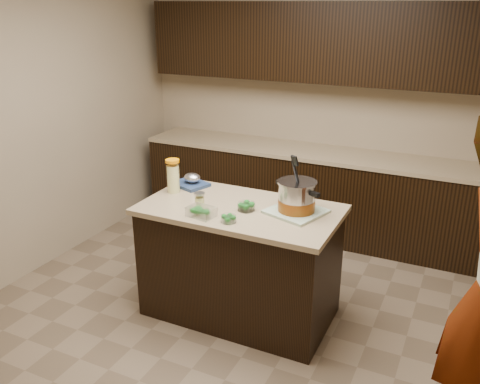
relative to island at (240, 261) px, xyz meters
The scene contains 12 objects.
ground_plane 0.45m from the island, ahead, with size 4.00×4.00×0.00m, color brown.
room_shell 1.26m from the island, ahead, with size 4.04×4.04×2.72m.
back_cabinets 1.81m from the island, 90.00° to the left, with size 3.60×0.63×2.33m.
island is the anchor object (origin of this frame).
dish_towel 0.62m from the island, 11.13° to the left, with size 0.36×0.36×0.02m, color #5B8559.
stock_pot 0.70m from the island, 11.11° to the left, with size 0.37×0.37×0.40m.
lemonade_pitcher 0.84m from the island, behind, with size 0.13×0.13×0.26m.
mason_jar 0.59m from the island, 150.42° to the right, with size 0.08×0.08×0.13m.
broccoli_tub_left 0.48m from the island, 25.95° to the right, with size 0.13×0.13×0.06m.
broccoli_tub_right 0.55m from the island, 80.44° to the right, with size 0.11×0.11×0.05m.
broccoli_tub_rect 0.57m from the island, 123.06° to the right, with size 0.21×0.16×0.07m.
blue_tray 0.78m from the island, 156.45° to the left, with size 0.33×0.30×0.10m.
Camera 1 is at (1.50, -3.11, 2.32)m, focal length 38.00 mm.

